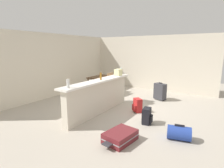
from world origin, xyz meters
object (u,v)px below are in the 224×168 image
Objects in this scene: bottle_amber at (101,76)px; suitcase_upright_charcoal at (160,91)px; suitcase_flat_maroon at (120,136)px; duffel_bag_blue at (179,133)px; dining_table at (102,79)px; bottle_white at (68,84)px; dining_chair_near_partition at (112,83)px; backpack_black at (147,116)px; bottle_clear at (121,71)px; grocery_bag at (118,72)px; backpack_red at (137,106)px.

bottle_amber is 2.65m from suitcase_upright_charcoal.
bottle_amber is at bearing 48.37° from suitcase_flat_maroon.
dining_table is at bearing 57.44° from duffel_bag_blue.
bottle_white is 0.22× the size of dining_chair_near_partition.
dining_chair_near_partition is at bearing 49.46° from backpack_black.
duffel_bag_blue is at bearing -125.23° from bottle_clear.
grocery_bag is 0.49× the size of duffel_bag_blue.
dining_table is 2.62× the size of backpack_black.
suitcase_upright_charcoal reaches higher than suitcase_flat_maroon.
suitcase_upright_charcoal reaches higher than duffel_bag_blue.
duffel_bag_blue is (0.74, -1.03, 0.04)m from suitcase_flat_maroon.
bottle_amber reaches higher than dining_chair_near_partition.
bottle_amber is 2.07m from suitcase_flat_maroon.
bottle_white reaches higher than duffel_bag_blue.
bottle_clear is at bearing -117.45° from dining_table.
suitcase_flat_maroon is (-2.20, -1.33, -1.01)m from grocery_bag.
bottle_clear reaches higher than duffel_bag_blue.
suitcase_flat_maroon is (-3.11, -2.69, -0.54)m from dining_table.
bottle_clear reaches higher than dining_table.
grocery_bag reaches higher than backpack_red.
duffel_bag_blue is at bearing -126.76° from backpack_red.
bottle_amber is at bearing 179.86° from bottle_clear.
duffel_bag_blue is at bearing -101.01° from bottle_amber.
bottle_clear is 1.73m from suitcase_upright_charcoal.
dining_table is at bearing 55.37° from backpack_black.
bottle_clear is 2.16m from backpack_black.
dining_chair_near_partition is 1.74× the size of duffel_bag_blue.
grocery_bag is at bearing -0.34° from bottle_white.
duffel_bag_blue is (-0.42, -0.88, -0.05)m from backpack_black.
bottle_amber is 1.00m from grocery_bag.
bottle_white is 0.49× the size of backpack_black.
bottle_clear is 1.44m from backpack_red.
bottle_amber is 0.40× the size of duffel_bag_blue.
dining_table is 4.44m from duffel_bag_blue.
suitcase_flat_maroon is at bearing -85.39° from bottle_white.
bottle_white is 2.70m from duffel_bag_blue.
duffel_bag_blue is (0.85, -2.37, -0.96)m from bottle_white.
bottle_white is 3.52m from dining_table.
bottle_amber is 2.17m from dining_chair_near_partition.
bottle_white is 0.80× the size of grocery_bag.
bottle_amber is at bearing 88.28° from backpack_black.
dining_chair_near_partition is 1.39× the size of suitcase_upright_charcoal.
dining_table is 3.47m from backpack_black.
grocery_bag is 1.34m from backpack_red.
dining_table is at bearing 22.65° from bottle_white.
backpack_red is (0.62, -0.92, -0.92)m from bottle_amber.
bottle_amber is 0.51× the size of backpack_red.
backpack_red is at bearing -126.89° from dining_chair_near_partition.
grocery_bag reaches higher than dining_table.
bottle_white is 0.97× the size of bottle_amber.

